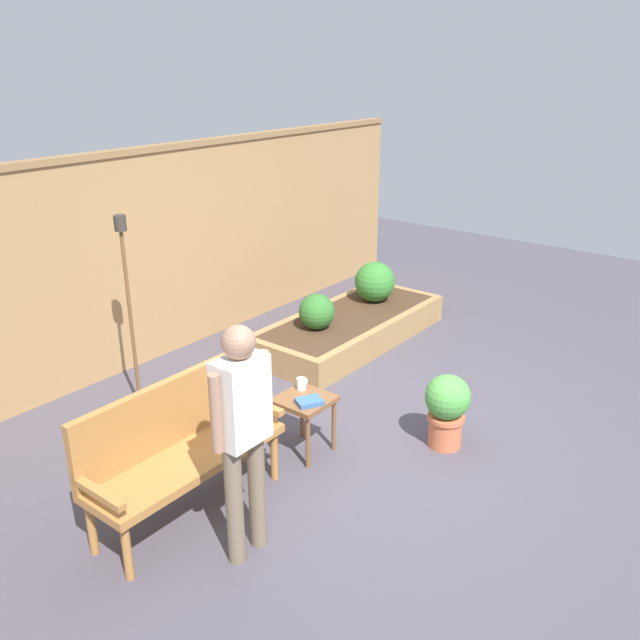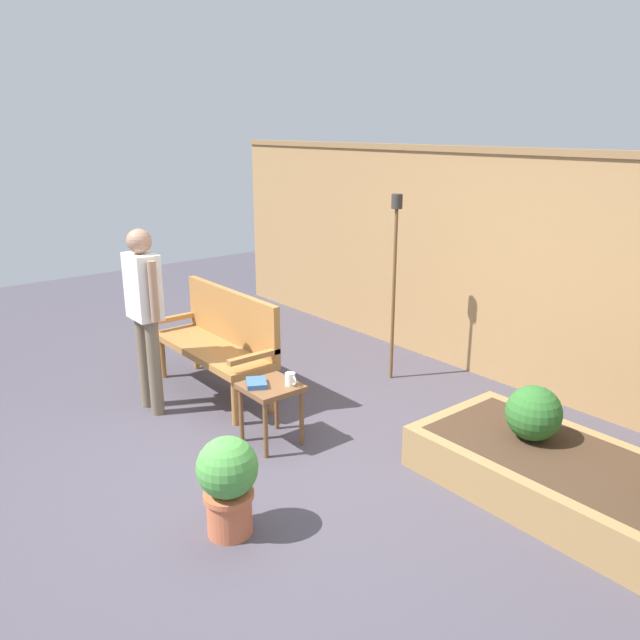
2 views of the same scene
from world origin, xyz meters
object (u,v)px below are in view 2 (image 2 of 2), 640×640
Objects in this scene: garden_bench at (221,335)px; shrub_near_bench at (534,413)px; book_on_table at (256,383)px; person_by_bench at (144,305)px; potted_boxwood at (228,481)px; cup_on_table at (290,379)px; tiki_torch at (395,256)px; side_table at (271,395)px.

shrub_near_bench is (2.62, 0.87, -0.06)m from garden_bench.
person_by_bench is (-1.08, -0.37, 0.43)m from book_on_table.
potted_boxwood is 1.65× the size of shrub_near_bench.
person_by_bench is at bearing -93.41° from garden_bench.
potted_boxwood is (0.67, -0.95, -0.18)m from cup_on_table.
garden_bench is at bearing 174.97° from cup_on_table.
potted_boxwood is at bearing -29.54° from garden_bench.
tiki_torch is at bearing 106.46° from cup_on_table.
side_table is 0.27× the size of tiki_torch.
side_table is at bearing -131.89° from cup_on_table.
book_on_table is 0.11× the size of tiki_torch.
potted_boxwood is at bearing -54.81° from cup_on_table.
book_on_table is 0.51× the size of shrub_near_bench.
shrub_near_bench is (1.53, 1.09, 0.09)m from side_table.
potted_boxwood is 0.40× the size of person_by_bench.
side_table is 2.48× the size of book_on_table.
tiki_torch is (-0.45, 1.53, 0.67)m from cup_on_table.
side_table is 0.77× the size of potted_boxwood.
cup_on_table is at bearing 125.19° from potted_boxwood.
person_by_bench is (-1.13, -0.46, 0.54)m from side_table.
shrub_near_bench is (1.58, 1.18, -0.01)m from book_on_table.
cup_on_table is (1.19, -0.10, -0.02)m from garden_bench.
potted_boxwood is 2.08m from shrub_near_bench.
potted_boxwood is 0.35× the size of tiki_torch.
garden_bench is 12.51× the size of cup_on_table.
tiki_torch reaches higher than book_on_table.
shrub_near_bench is at bearing 35.48° from side_table.
side_table is at bearing -11.23° from garden_bench.
person_by_bench is (-0.04, -0.67, 0.39)m from garden_bench.
side_table is 1.33m from person_by_bench.
side_table is 1.88m from shrub_near_bench.
cup_on_table reaches higher than side_table.
person_by_bench is (-1.90, 0.38, 0.58)m from potted_boxwood.
person_by_bench is (-1.23, -0.57, 0.41)m from cup_on_table.
tiki_torch is at bearing 102.10° from side_table.
tiki_torch is at bearing 163.58° from shrub_near_bench.
side_table is at bearing -77.90° from tiki_torch.
side_table is 0.20m from cup_on_table.
cup_on_table is at bearing 24.77° from person_by_bench.
garden_bench is 3.83× the size of shrub_near_bench.
book_on_table is (1.04, -0.31, -0.05)m from garden_bench.
tiki_torch is at bearing 69.64° from person_by_bench.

